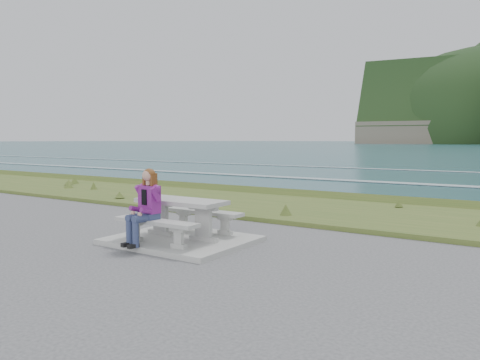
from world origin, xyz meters
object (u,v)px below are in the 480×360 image
Objects in this scene: picnic_table at (181,208)px; bench_seaward at (204,215)px; seated_woman at (143,217)px; bench_landward at (156,225)px.

picnic_table is 1.00× the size of bench_seaward.
seated_woman is at bearing -97.13° from bench_seaward.
bench_landward is at bearing -90.00° from picnic_table.
picnic_table is 1.31× the size of seated_woman.
seated_woman is (-0.19, -1.53, 0.16)m from bench_seaward.
picnic_table is at bearing 90.00° from bench_landward.
picnic_table is at bearing 84.16° from seated_woman.
picnic_table reaches higher than bench_seaward.
bench_seaward is 1.31× the size of seated_woman.
seated_woman is (-0.19, -0.83, -0.08)m from picnic_table.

